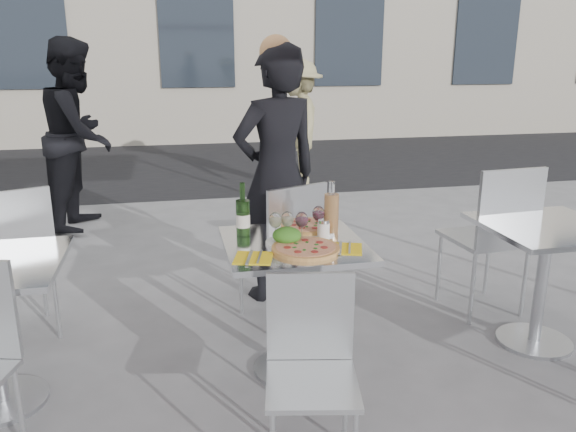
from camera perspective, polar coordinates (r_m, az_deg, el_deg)
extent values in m
plane|color=slate|center=(3.24, 0.57, -15.35)|extent=(80.00, 80.00, 0.00)
cube|color=black|center=(9.37, -8.06, 5.47)|extent=(24.00, 5.00, 0.00)
cylinder|color=#B7BABF|center=(3.23, 0.57, -15.17)|extent=(0.44, 0.44, 0.02)
cylinder|color=#B7BABF|center=(3.06, 0.59, -9.43)|extent=(0.07, 0.07, 0.72)
cube|color=silver|center=(2.93, 0.61, -2.96)|extent=(0.72, 0.72, 0.03)
cylinder|color=#B7BABF|center=(3.30, -26.97, -16.38)|extent=(0.44, 0.44, 0.02)
cylinder|color=#B7BABF|center=(3.81, 23.68, -11.53)|extent=(0.44, 0.44, 0.02)
cylinder|color=#B7BABF|center=(3.67, 24.30, -6.53)|extent=(0.07, 0.07, 0.72)
cube|color=silver|center=(3.55, 24.97, -1.06)|extent=(0.72, 0.72, 0.03)
cylinder|color=silver|center=(3.96, -0.17, -5.61)|extent=(0.02, 0.02, 0.46)
cylinder|color=silver|center=(3.78, -4.80, -6.73)|extent=(0.02, 0.02, 0.46)
cylinder|color=silver|center=(3.68, 3.01, -7.34)|extent=(0.02, 0.02, 0.46)
cylinder|color=silver|center=(3.49, -1.84, -8.66)|extent=(0.02, 0.02, 0.46)
cube|color=silver|center=(3.64, -0.97, -3.59)|extent=(0.55, 0.55, 0.03)
cube|color=silver|center=(3.39, 0.97, -0.72)|extent=(0.40, 0.18, 0.46)
cylinder|color=silver|center=(2.61, -1.49, -18.74)|extent=(0.02, 0.02, 0.40)
cylinder|color=silver|center=(2.62, 5.85, -18.59)|extent=(0.02, 0.02, 0.40)
cube|color=silver|center=(2.36, 2.46, -16.75)|extent=(0.43, 0.43, 0.02)
cube|color=silver|center=(2.42, 2.27, -10.15)|extent=(0.37, 0.09, 0.40)
cylinder|color=silver|center=(4.08, -23.62, -6.25)|extent=(0.03, 0.03, 0.47)
cylinder|color=silver|center=(3.73, -22.48, -8.16)|extent=(0.03, 0.03, 0.47)
cube|color=silver|center=(3.80, -26.25, -4.22)|extent=(0.57, 0.57, 0.03)
cube|color=silver|center=(3.51, -26.20, -1.44)|extent=(0.42, 0.19, 0.47)
cylinder|color=silver|center=(2.79, -25.55, -17.43)|extent=(0.02, 0.02, 0.43)
cylinder|color=silver|center=(4.33, 19.59, -4.37)|extent=(0.03, 0.03, 0.50)
cylinder|color=silver|center=(4.11, 15.08, -5.04)|extent=(0.03, 0.03, 0.50)
cylinder|color=silver|center=(4.04, 22.88, -6.18)|extent=(0.03, 0.03, 0.50)
cylinder|color=silver|center=(3.81, 18.20, -7.03)|extent=(0.03, 0.03, 0.50)
cube|color=silver|center=(3.98, 19.28, -2.13)|extent=(0.50, 0.50, 0.03)
cube|color=silver|center=(3.73, 21.70, 0.70)|extent=(0.46, 0.07, 0.50)
imported|color=black|center=(3.89, -1.16, 4.11)|extent=(0.75, 0.60, 1.77)
imported|color=black|center=(5.97, -20.48, 7.73)|extent=(0.86, 1.02, 1.86)
imported|color=tan|center=(7.17, 1.02, 9.13)|extent=(0.70, 1.12, 1.66)
cylinder|color=tan|center=(2.80, 1.80, -3.32)|extent=(0.34, 0.34, 0.02)
cylinder|color=beige|center=(2.80, 1.80, -3.12)|extent=(0.30, 0.30, 0.00)
cylinder|color=white|center=(3.13, 2.04, -1.30)|extent=(0.34, 0.34, 0.01)
cylinder|color=tan|center=(3.12, 2.04, -1.04)|extent=(0.30, 0.30, 0.02)
cylinder|color=beige|center=(3.12, 2.04, -0.86)|extent=(0.27, 0.27, 0.00)
cylinder|color=white|center=(2.90, -0.12, -2.71)|extent=(0.22, 0.22, 0.01)
ellipsoid|color=#266E1B|center=(2.89, -0.12, -1.97)|extent=(0.15, 0.15, 0.08)
sphere|color=#B21914|center=(2.91, 0.57, -1.62)|extent=(0.03, 0.03, 0.03)
cylinder|color=#2C5821|center=(2.99, -4.59, -0.27)|extent=(0.07, 0.07, 0.20)
cone|color=#2C5821|center=(2.96, -4.64, 1.58)|extent=(0.07, 0.07, 0.03)
cylinder|color=#2C5821|center=(2.95, -4.66, 2.43)|extent=(0.03, 0.03, 0.10)
cylinder|color=silver|center=(2.99, -4.59, -0.46)|extent=(0.07, 0.08, 0.07)
cylinder|color=tan|center=(3.04, 4.42, 0.22)|extent=(0.08, 0.08, 0.22)
cylinder|color=white|center=(3.01, 4.48, 2.78)|extent=(0.03, 0.03, 0.08)
cylinder|color=white|center=(2.96, 3.63, -1.55)|extent=(0.06, 0.06, 0.09)
cylinder|color=silver|center=(2.94, 3.64, -0.57)|extent=(0.06, 0.06, 0.02)
cylinder|color=white|center=(2.94, -1.28, -2.53)|extent=(0.06, 0.06, 0.00)
cylinder|color=white|center=(2.92, -1.29, -1.73)|extent=(0.01, 0.01, 0.09)
ellipsoid|color=white|center=(2.90, -1.30, -0.41)|extent=(0.07, 0.07, 0.08)
ellipsoid|color=beige|center=(2.91, -1.30, -0.60)|extent=(0.05, 0.05, 0.05)
cylinder|color=white|center=(2.95, -0.07, -2.43)|extent=(0.06, 0.06, 0.00)
cylinder|color=white|center=(2.94, -0.07, -1.64)|extent=(0.01, 0.01, 0.09)
ellipsoid|color=white|center=(2.92, -0.07, -0.33)|extent=(0.07, 0.07, 0.08)
ellipsoid|color=beige|center=(2.92, -0.07, -0.52)|extent=(0.05, 0.05, 0.05)
cylinder|color=white|center=(2.94, 1.38, -2.48)|extent=(0.06, 0.06, 0.00)
cylinder|color=white|center=(2.93, 1.39, -1.69)|extent=(0.01, 0.01, 0.09)
ellipsoid|color=white|center=(2.91, 1.40, -0.37)|extent=(0.07, 0.07, 0.08)
ellipsoid|color=#43091D|center=(2.91, 1.40, -0.56)|extent=(0.05, 0.05, 0.05)
cylinder|color=white|center=(3.06, 3.08, -1.78)|extent=(0.06, 0.06, 0.00)
cylinder|color=white|center=(3.05, 3.09, -1.01)|extent=(0.01, 0.01, 0.09)
ellipsoid|color=white|center=(3.03, 3.11, 0.26)|extent=(0.07, 0.07, 0.08)
ellipsoid|color=#43091D|center=(3.03, 3.11, 0.07)|extent=(0.05, 0.05, 0.05)
cube|color=yellow|center=(2.70, -3.53, -4.25)|extent=(0.22, 0.22, 0.00)
cube|color=#B7BABF|center=(2.70, -3.95, -4.20)|extent=(0.07, 0.20, 0.00)
cube|color=#B7BABF|center=(2.70, -2.90, -4.13)|extent=(0.06, 0.18, 0.00)
cube|color=yellow|center=(2.84, 5.70, -3.29)|extent=(0.23, 0.23, 0.00)
cube|color=#B7BABF|center=(2.83, 5.32, -3.25)|extent=(0.08, 0.19, 0.00)
cube|color=#B7BABF|center=(2.84, 6.28, -3.17)|extent=(0.07, 0.17, 0.00)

